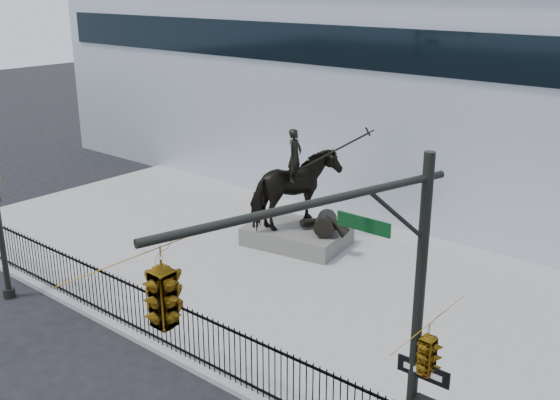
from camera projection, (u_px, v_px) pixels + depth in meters
The scene contains 7 objects.
ground at pixel (148, 384), 16.13m from camera, with size 120.00×120.00×0.00m, color black.
plaza at pixel (318, 285), 21.20m from camera, with size 30.00×12.00×0.15m, color gray.
building at pixel (494, 97), 29.25m from camera, with size 44.00×14.00×9.00m, color silver.
picket_fence at pixel (185, 331), 16.75m from camera, with size 22.10×0.10×1.50m.
statue_plinth at pixel (297, 236), 24.20m from camera, with size 3.55×2.44×0.67m, color #4F4C48.
equestrian_statue at pixel (299, 191), 23.61m from camera, with size 4.50×3.17×3.86m.
traffic_signal_right at pixel (310, 324), 9.20m from camera, with size 2.17×6.86×7.00m.
Camera 1 is at (11.38, -8.54, 9.43)m, focal length 42.00 mm.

